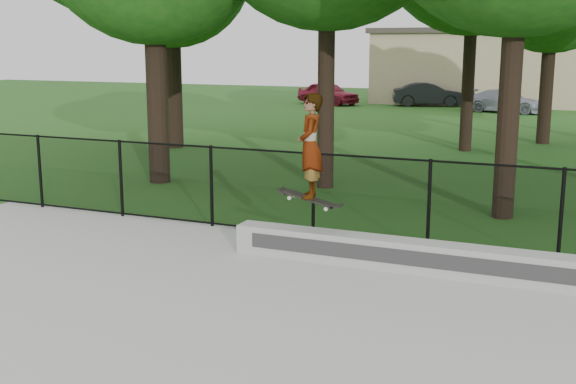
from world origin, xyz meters
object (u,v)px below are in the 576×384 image
at_px(grind_ledge, 413,256).
at_px(skater_airborne, 310,148).
at_px(car_b, 429,94).
at_px(car_a, 328,93).
at_px(car_c, 506,101).

height_order(grind_ledge, skater_airborne, skater_airborne).
distance_m(grind_ledge, skater_airborne, 2.22).
height_order(car_b, skater_airborne, skater_airborne).
height_order(car_a, car_c, car_a).
distance_m(car_b, car_c, 5.05).
bearing_deg(car_a, grind_ledge, -137.03).
bearing_deg(car_b, car_c, -136.55).
xyz_separation_m(grind_ledge, skater_airborne, (-1.62, -0.06, 1.52)).
xyz_separation_m(grind_ledge, car_c, (-2.07, 27.75, 0.28)).
relative_size(grind_ledge, car_a, 1.51).
xyz_separation_m(car_a, skater_airborne, (10.41, -28.98, 1.17)).
bearing_deg(car_c, car_b, 73.88).
relative_size(car_c, skater_airborne, 2.05).
xyz_separation_m(car_b, skater_airborne, (4.89, -30.20, 1.16)).
relative_size(grind_ledge, car_c, 1.56).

